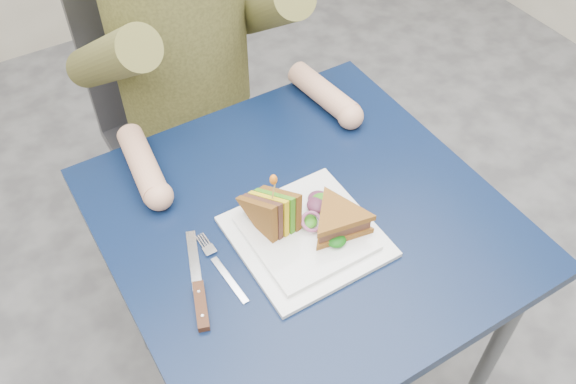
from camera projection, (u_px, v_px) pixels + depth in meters
ground at (299, 379)px, 1.75m from camera, size 4.00×4.00×0.00m
table at (303, 240)px, 1.26m from camera, size 0.75×0.75×0.73m
chair at (179, 106)px, 1.73m from camera, size 0.42×0.40×0.93m
diner at (177, 6)px, 1.38m from camera, size 0.54×0.59×0.74m
plate at (306, 235)px, 1.16m from camera, size 0.26×0.26×0.02m
sandwich_flat at (338, 220)px, 1.14m from camera, size 0.16×0.16×0.05m
sandwich_upright at (274, 213)px, 1.14m from camera, size 0.09×0.15×0.15m
fork at (222, 269)px, 1.12m from camera, size 0.02×0.18×0.01m
knife at (200, 296)px, 1.07m from camera, size 0.09×0.22×0.02m
toothpick at (274, 190)px, 1.09m from camera, size 0.01×0.01×0.06m
toothpick_frill at (273, 180)px, 1.07m from camera, size 0.01×0.01×0.02m
lettuce_spill at (306, 224)px, 1.15m from camera, size 0.15×0.13×0.02m
onion_ring at (312, 222)px, 1.15m from camera, size 0.04×0.04×0.02m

